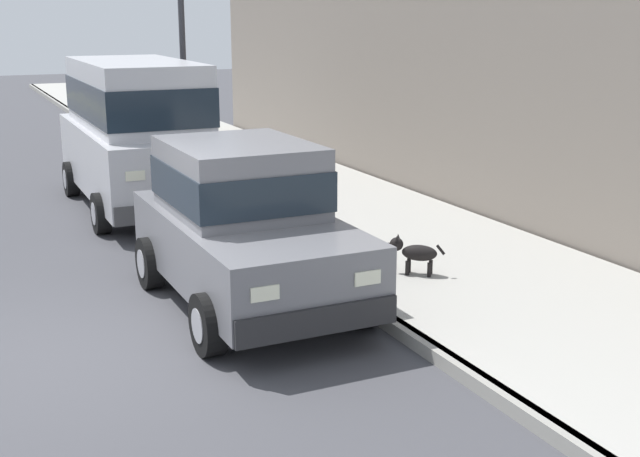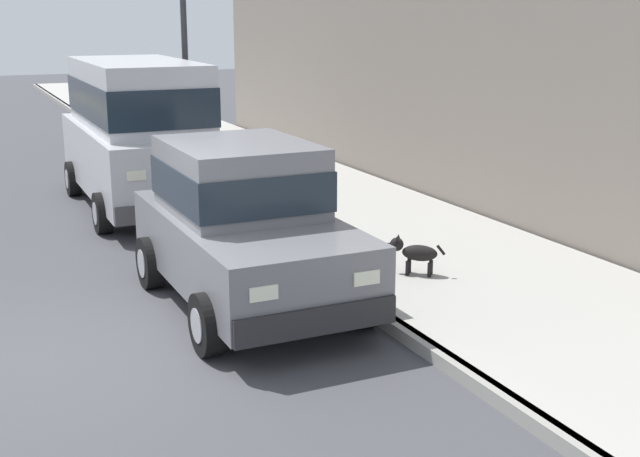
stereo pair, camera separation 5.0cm
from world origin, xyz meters
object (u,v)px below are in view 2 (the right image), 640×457
at_px(car_silver_van, 139,128).
at_px(street_lamp, 184,33).
at_px(car_grey_hatchback, 244,222).
at_px(dog_black, 414,252).

relative_size(car_silver_van, street_lamp, 1.11).
bearing_deg(street_lamp, car_grey_hatchback, -101.18).
xyz_separation_m(car_silver_van, dog_black, (2.08, -5.65, -0.97)).
bearing_deg(car_silver_van, street_lamp, 54.66).
xyz_separation_m(dog_black, street_lamp, (-0.66, 7.65, 2.48)).
bearing_deg(dog_black, car_grey_hatchback, 173.54).
bearing_deg(dog_black, street_lamp, 94.94).
distance_m(car_silver_van, dog_black, 6.10).
bearing_deg(dog_black, car_silver_van, 110.25).
height_order(dog_black, street_lamp, street_lamp).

